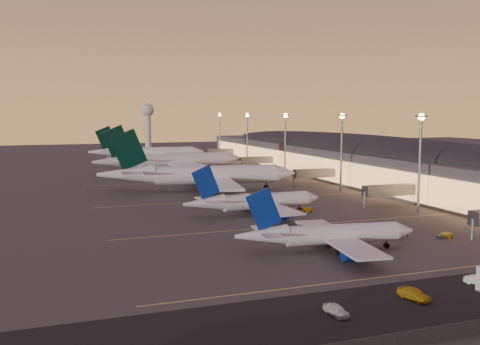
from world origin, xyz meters
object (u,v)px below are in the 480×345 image
airliner_narrow_south (327,235)px  radar_tower (148,119)px  airliner_narrow_north (255,202)px  airliner_wide_near (199,175)px  baggage_tug_c (305,210)px  baggage_tug_b (400,235)px  service_van_a (336,310)px  service_van_b (414,294)px  airliner_wide_mid (171,161)px  airliner_wide_far (148,153)px  baggage_tug_a (445,236)px  service_van_c (478,280)px

airliner_narrow_south → radar_tower: size_ratio=1.09×
airliner_narrow_north → radar_tower: size_ratio=1.16×
airliner_wide_near → baggage_tug_c: airliner_wide_near is taller
baggage_tug_b → service_van_a: (-34.78, -33.97, 0.17)m
airliner_narrow_south → airliner_wide_near: size_ratio=0.54×
baggage_tug_b → airliner_narrow_south: bearing=162.9°
service_van_b → airliner_wide_near: bearing=78.4°
airliner_wide_mid → airliner_narrow_north: bearing=-97.5°
airliner_narrow_north → airliner_wide_far: bearing=86.7°
baggage_tug_a → service_van_b: 40.98m
baggage_tug_a → service_van_b: bearing=-148.8°
baggage_tug_a → airliner_wide_mid: bearing=89.3°
airliner_narrow_south → airliner_narrow_north: (0.14, 38.11, 0.21)m
radar_tower → service_van_b: size_ratio=6.50×
airliner_narrow_north → baggage_tug_c: 14.43m
airliner_wide_near → baggage_tug_a: (30.64, -81.59, -4.95)m
baggage_tug_b → baggage_tug_c: bearing=69.0°
airliner_narrow_north → radar_tower: radar_tower is taller
service_van_a → airliner_wide_mid: bearing=78.0°
radar_tower → baggage_tug_a: radar_tower is taller
airliner_wide_near → baggage_tug_a: size_ratio=17.47×
airliner_wide_mid → baggage_tug_a: 138.18m
airliner_narrow_south → service_van_c: 27.93m
radar_tower → service_van_b: (-17.73, -315.21, -21.02)m
baggage_tug_b → service_van_a: service_van_a is taller
airliner_wide_near → radar_tower: size_ratio=2.03×
airliner_narrow_south → radar_tower: bearing=94.1°
service_van_b → service_van_a: bearing=174.5°
airliner_wide_far → baggage_tug_c: 158.34m
airliner_wide_mid → service_van_b: airliner_wide_mid is taller
airliner_wide_near → airliner_wide_mid: (2.19, 53.54, 0.05)m
radar_tower → service_van_b: bearing=-93.2°
radar_tower → service_van_c: size_ratio=7.93×
airliner_wide_mid → radar_tower: bearing=76.2°
airliner_narrow_north → airliner_wide_near: bearing=89.5°
service_van_c → service_van_a: bearing=153.5°
baggage_tug_a → service_van_b: service_van_b is taller
airliner_narrow_north → service_van_a: bearing=-105.5°
airliner_wide_far → radar_tower: 95.63m
airliner_narrow_north → service_van_c: bearing=-82.3°
baggage_tug_b → baggage_tug_c: size_ratio=1.07×
service_van_c → airliner_narrow_south: bearing=82.2°
airliner_wide_far → baggage_tug_b: airliner_wide_far is taller
airliner_narrow_south → airliner_wide_mid: size_ratio=0.53×
airliner_wide_near → baggage_tug_a: bearing=-60.3°
airliner_narrow_south → service_van_b: bearing=-84.8°
airliner_wide_far → service_van_b: airliner_wide_far is taller
airliner_wide_mid → service_van_a: size_ratio=15.65×
airliner_narrow_north → service_van_c: airliner_narrow_north is taller
baggage_tug_b → service_van_c: 31.40m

